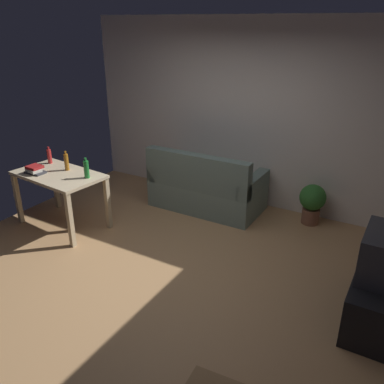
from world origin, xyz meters
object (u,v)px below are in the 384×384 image
Objects in this scene: bottle_amber at (66,162)px; book_stack at (35,170)px; couch at (206,189)px; bottle_red at (49,156)px; desk at (59,181)px; bottle_green at (86,169)px; tv_stand at (377,298)px; potted_plant at (312,201)px.

bottle_amber is 0.42m from book_stack.
bottle_amber is (-1.42, -1.31, 0.57)m from couch.
bottle_red is at bearing 169.03° from bottle_amber.
desk is at bearing -93.05° from bottle_amber.
couch is at bearing 42.69° from bottle_amber.
couch is 1.79m from bottle_green.
couch is 2.89m from tv_stand.
desk is 2.22× the size of potted_plant.
bottle_amber reaches higher than desk.
tv_stand is at bearing 152.17° from couch.
bottle_amber is at bearing 92.59° from desk.
book_stack is at bearing 93.55° from tv_stand.
desk is (-1.43, -1.46, 0.34)m from couch.
tv_stand is 4.29m from book_stack.
potted_plant is 2.15× the size of bottle_amber.
tv_stand is 4.20× the size of book_stack.
tv_stand is 4.10× the size of bottle_green.
bottle_green reaches higher than couch.
couch is 2.83× the size of potted_plant.
bottle_green is (0.86, -0.16, 0.01)m from bottle_red.
potted_plant is at bearing 29.04° from bottle_amber.
bottle_amber is 0.99× the size of bottle_green.
bottle_amber is (0.01, 0.15, 0.23)m from desk.
couch is 2.07m from desk.
tv_stand is at bearing 0.63° from bottle_green.
couch is 6.74× the size of bottle_red.
tv_stand is 1.97m from potted_plant.
bottle_amber is at bearing -150.96° from potted_plant.
potted_plant is 3.05m from bottle_green.
desk is at bearing 45.71° from couch.
bottle_red reaches higher than tv_stand.
tv_stand is 4.16× the size of bottle_amber.
bottle_red is at bearing 33.66° from couch.
desk is at bearing -29.63° from bottle_red.
potted_plant is 3.76m from book_stack.
bottle_amber reaches higher than bottle_red.
bottle_red is (-3.34, -1.54, 0.53)m from potted_plant.
bottle_green is at bearing 17.41° from book_stack.
book_stack is at bearing -148.94° from potted_plant.
tv_stand is 4.60× the size of bottle_red.
bottle_red is at bearing 169.35° from bottle_green.
bottle_red is at bearing 88.40° from tv_stand.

